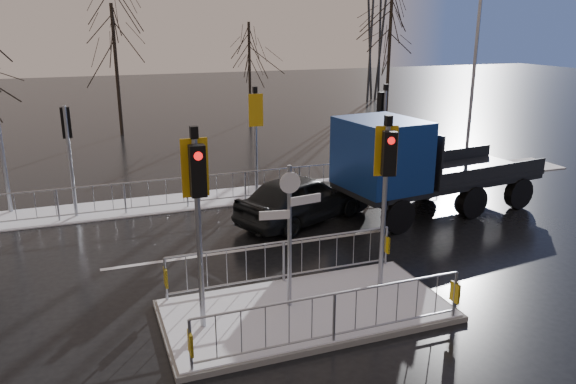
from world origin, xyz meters
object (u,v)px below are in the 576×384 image
object	(u,v)px
flatbed_truck	(406,165)
street_lamp_right	(476,64)
car_far_lane	(301,198)
traffic_island	(305,297)

from	to	relation	value
flatbed_truck	street_lamp_right	xyz separation A→B (m)	(5.31, 3.78, 2.70)
car_far_lane	street_lamp_right	world-z (taller)	street_lamp_right
flatbed_truck	street_lamp_right	bearing A→B (deg)	35.47
car_far_lane	street_lamp_right	bearing A→B (deg)	-94.30
traffic_island	flatbed_truck	bearing A→B (deg)	41.74
traffic_island	car_far_lane	world-z (taller)	traffic_island
car_far_lane	street_lamp_right	xyz separation A→B (m)	(8.54, 3.08, 3.64)
traffic_island	street_lamp_right	distance (m)	14.14
car_far_lane	flatbed_truck	bearing A→B (deg)	-126.48
traffic_island	car_far_lane	size ratio (longest dim) A/B	1.36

